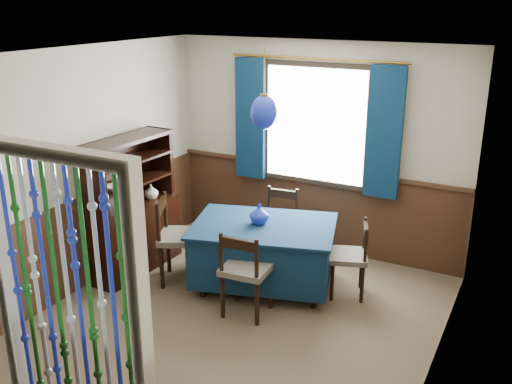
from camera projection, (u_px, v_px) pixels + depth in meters
The scene contains 21 objects.
floor at pixel (233, 324), 5.42m from camera, with size 4.00×4.00×0.00m, color brown.
ceiling at pixel (229, 55), 4.61m from camera, with size 4.00×4.00×0.00m, color silver.
wall_back at pixel (316, 149), 6.69m from camera, with size 3.60×3.60×0.00m, color #B8AF97.
wall_front at pixel (61, 302), 3.34m from camera, with size 3.60×3.60×0.00m, color #B8AF97.
wall_left at pixel (78, 172), 5.80m from camera, with size 4.00×4.00×0.00m, color #B8AF97.
wall_right at pixel (441, 238), 4.22m from camera, with size 4.00×4.00×0.00m, color #B8AF97.
wainscot_back at pixel (314, 209), 6.92m from camera, with size 3.60×3.60×0.00m, color #3D2517.
wainscot_left at pixel (86, 240), 6.04m from camera, with size 4.00×4.00×0.00m, color #3D2517.
wainscot_right at pixel (429, 325), 4.47m from camera, with size 4.00×4.00×0.00m, color #3D2517.
window at pixel (316, 125), 6.55m from camera, with size 1.32×0.12×1.42m, color black.
doorway at pixel (72, 327), 3.45m from camera, with size 1.16×0.12×2.18m, color silver, non-canonical shape.
dining_table at pixel (264, 250), 6.01m from camera, with size 1.69×1.39×0.70m.
chair_near at pixel (245, 270), 5.43m from camera, with size 0.47×0.45×0.89m.
chair_far at pixel (279, 223), 6.63m from camera, with size 0.46×0.44×0.84m.
chair_left at pixel (178, 237), 6.10m from camera, with size 0.61×0.62×0.95m.
chair_right at pixel (351, 256), 5.83m from camera, with size 0.49×0.50×0.80m.
sideboard at pixel (132, 224), 6.35m from camera, with size 0.46×1.19×1.53m.
pendant_lamp at pixel (264, 112), 5.53m from camera, with size 0.27×0.27×0.78m.
vase_table at pixel (259, 215), 5.92m from camera, with size 0.18×0.18×0.19m, color #16259A.
bowl_shelf at pixel (114, 188), 5.89m from camera, with size 0.22×0.22×0.05m, color beige.
vase_sideboard at pixel (151, 191), 6.47m from camera, with size 0.18×0.18×0.19m, color beige.
Camera 1 is at (2.38, -4.08, 2.94)m, focal length 40.00 mm.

